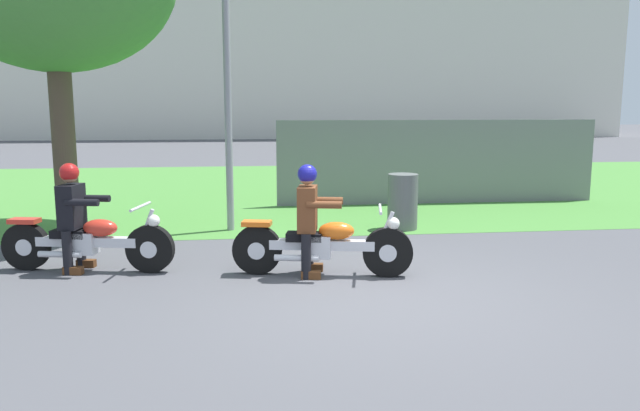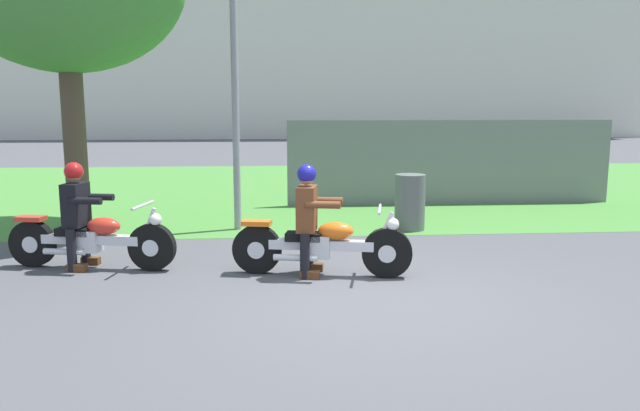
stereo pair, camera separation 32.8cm
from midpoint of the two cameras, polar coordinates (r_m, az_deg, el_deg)
name	(u,v)px [view 1 (the left image)]	position (r m, az deg, el deg)	size (l,w,h in m)	color
ground	(377,299)	(6.82, 3.90, -8.63)	(120.00, 120.00, 0.00)	#4C4C51
grass_verge	(301,188)	(15.82, -2.36, 1.65)	(60.00, 12.00, 0.01)	#478438
stadium_facade	(234,30)	(43.86, -8.21, 15.86)	(52.27, 8.00, 14.46)	silver
motorcycle_lead	(323,245)	(7.61, -1.00, -3.72)	(2.23, 0.76, 0.87)	black
rider_lead	(309,211)	(7.55, -2.28, -0.54)	(0.61, 0.53, 1.39)	black
motorcycle_follow	(88,242)	(8.41, -21.83, -3.17)	(2.22, 0.76, 0.86)	black
rider_follow	(73,209)	(8.41, -23.03, -0.28)	(0.61, 0.53, 1.39)	black
streetlight_pole	(233,16)	(10.48, -9.01, 16.99)	(0.96, 0.20, 5.62)	gray
trash_can	(403,202)	(10.54, 6.81, 0.36)	(0.51, 0.51, 0.95)	#595E5B
fence_segment	(439,162)	(13.45, 10.32, 4.01)	(7.00, 0.06, 1.80)	slate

